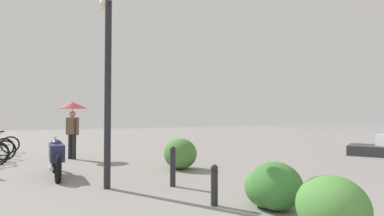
{
  "coord_description": "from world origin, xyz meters",
  "views": [
    {
      "loc": [
        -1.6,
        2.0,
        1.49
      ],
      "look_at": [
        9.15,
        -3.34,
        1.85
      ],
      "focal_mm": 28.4,
      "sensor_mm": 36.0,
      "label": 1
    }
  ],
  "objects_px": {
    "motorcycle": "(56,156)",
    "bollard_near": "(214,184)",
    "bollard_mid": "(173,165)",
    "lamppost": "(108,58)",
    "pedestrian": "(73,114)"
  },
  "relations": [
    {
      "from": "motorcycle",
      "to": "bollard_mid",
      "type": "relative_size",
      "value": 2.52
    },
    {
      "from": "lamppost",
      "to": "bollard_mid",
      "type": "xyz_separation_m",
      "value": [
        -0.43,
        -1.31,
        -2.3
      ]
    },
    {
      "from": "bollard_near",
      "to": "bollard_mid",
      "type": "bearing_deg",
      "value": 2.61
    },
    {
      "from": "motorcycle",
      "to": "bollard_near",
      "type": "relative_size",
      "value": 3.13
    },
    {
      "from": "motorcycle",
      "to": "lamppost",
      "type": "bearing_deg",
      "value": -154.32
    },
    {
      "from": "bollard_near",
      "to": "pedestrian",
      "type": "bearing_deg",
      "value": 12.88
    },
    {
      "from": "motorcycle",
      "to": "bollard_mid",
      "type": "xyz_separation_m",
      "value": [
        -2.3,
        -2.21,
        -0.05
      ]
    },
    {
      "from": "bollard_mid",
      "to": "motorcycle",
      "type": "bearing_deg",
      "value": 43.8
    },
    {
      "from": "pedestrian",
      "to": "bollard_near",
      "type": "height_order",
      "value": "pedestrian"
    },
    {
      "from": "lamppost",
      "to": "motorcycle",
      "type": "xyz_separation_m",
      "value": [
        1.87,
        0.9,
        -2.25
      ]
    },
    {
      "from": "motorcycle",
      "to": "pedestrian",
      "type": "height_order",
      "value": "pedestrian"
    },
    {
      "from": "motorcycle",
      "to": "pedestrian",
      "type": "distance_m",
      "value": 3.47
    },
    {
      "from": "lamppost",
      "to": "bollard_near",
      "type": "xyz_separation_m",
      "value": [
        -2.06,
        -1.38,
        -2.38
      ]
    },
    {
      "from": "motorcycle",
      "to": "bollard_near",
      "type": "distance_m",
      "value": 4.55
    },
    {
      "from": "pedestrian",
      "to": "bollard_near",
      "type": "bearing_deg",
      "value": -167.12
    }
  ]
}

